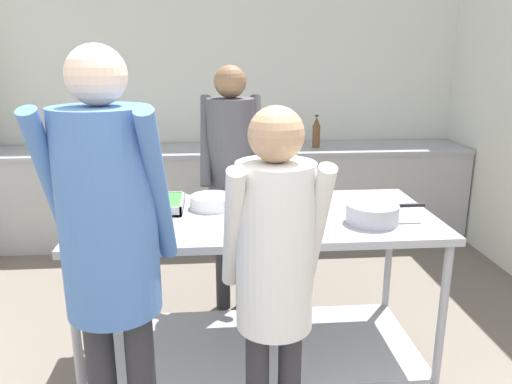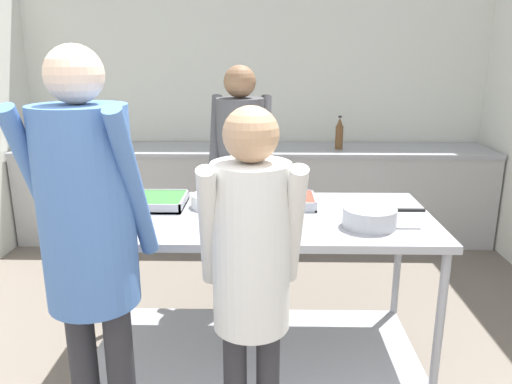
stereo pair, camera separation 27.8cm
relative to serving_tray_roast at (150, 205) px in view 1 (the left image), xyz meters
name	(u,v)px [view 1 (the left image)]	position (x,y,z in m)	size (l,w,h in m)	color
wall_rear	(230,100)	(0.54, 2.33, 0.37)	(4.65, 0.06, 2.65)	silver
back_counter	(233,193)	(0.54, 1.96, -0.50)	(4.49, 0.65, 0.91)	#A8A8A8
serving_counter	(257,266)	(0.60, -0.15, -0.33)	(1.91, 0.90, 0.93)	#9EA0A8
serving_tray_roast	(150,205)	(0.00, 0.00, 0.00)	(0.38, 0.32, 0.05)	#9EA0A8
plate_stack	(212,202)	(0.35, -0.01, 0.01)	(0.25, 0.25, 0.07)	white
serving_tray_vegetables	(276,200)	(0.72, 0.02, 0.00)	(0.43, 0.28, 0.05)	#9EA0A8
sauce_pan	(373,213)	(1.18, -0.34, 0.03)	(0.41, 0.27, 0.10)	#9EA0A8
guest_serving_left	(110,237)	(-0.02, -0.96, 0.17)	(0.48, 0.39, 1.82)	#2D2D33
guest_serving_right	(275,261)	(0.60, -0.94, 0.05)	(0.42, 0.33, 1.61)	#2D2D33
cook_behind_counter	(231,163)	(0.48, 0.54, 0.11)	(0.42, 0.34, 1.71)	#2D2D33
water_bottle	(316,133)	(1.34, 1.93, 0.09)	(0.07, 0.07, 0.31)	brown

